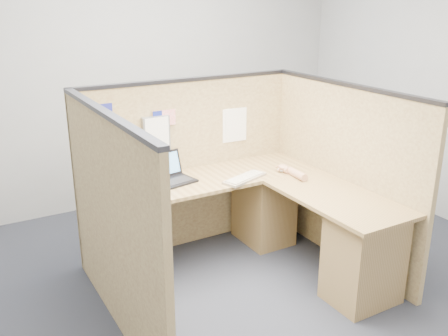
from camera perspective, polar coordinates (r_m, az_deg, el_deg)
floor at (r=4.02m, az=2.78°, el=-13.86°), size 5.00×5.00×0.00m
wall_back at (r=5.46m, az=-10.08°, el=10.47°), size 5.00×0.00×5.00m
cubicle_partitions at (r=4.00m, az=-0.35°, el=-1.67°), size 2.06×1.83×1.53m
l_desk at (r=4.12m, az=2.87°, el=-6.70°), size 1.95×1.75×0.73m
laptop at (r=4.16m, az=-5.96°, el=-0.67°), size 0.35×0.35×0.23m
keyboard at (r=4.17m, az=2.38°, el=-1.16°), size 0.44×0.27×0.03m
mouse at (r=4.38m, az=6.75°, el=-0.17°), size 0.11×0.09×0.04m
hand_forearm at (r=4.29m, az=7.84°, el=-0.45°), size 0.10×0.35×0.07m
blue_poster at (r=4.05m, az=-13.87°, el=5.25°), size 0.20×0.02×0.27m
american_flag at (r=4.21m, az=-7.13°, el=5.49°), size 0.21×0.01×0.36m
file_holder at (r=4.21m, az=-7.75°, el=3.88°), size 0.24×0.05×0.30m
paper_left at (r=4.58m, az=1.32°, el=5.13°), size 0.21×0.00×0.27m
paper_right at (r=4.58m, az=1.23°, el=4.93°), size 0.24×0.02×0.31m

